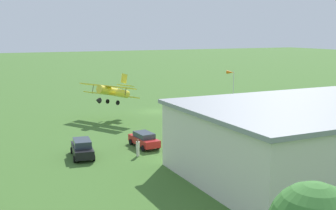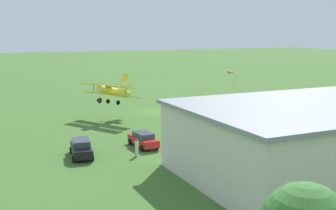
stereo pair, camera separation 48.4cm
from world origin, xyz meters
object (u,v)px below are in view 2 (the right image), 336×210
object	(u,v)px
person_crossing_taxiway	(240,121)
windsock	(232,74)
person_at_fence_line	(137,148)
car_red	(143,139)
person_walking_on_apron	(271,119)
car_black	(81,148)
car_silver	(335,121)
biplane	(113,92)

from	to	relation	value
person_crossing_taxiway	windsock	xyz separation A→B (m)	(-9.49, -16.68, 4.10)
person_crossing_taxiway	person_at_fence_line	world-z (taller)	person_at_fence_line
car_red	person_walking_on_apron	world-z (taller)	car_red
car_red	person_at_fence_line	size ratio (longest dim) A/B	2.64
person_at_fence_line	car_black	bearing A→B (deg)	-21.74
car_black	person_crossing_taxiway	world-z (taller)	car_black
car_silver	car_black	size ratio (longest dim) A/B	0.94
biplane	car_black	distance (m)	18.37
car_silver	person_walking_on_apron	bearing A→B (deg)	-38.87
car_black	car_red	bearing A→B (deg)	-172.61
car_red	person_crossing_taxiway	distance (m)	15.31
biplane	car_black	bearing A→B (deg)	62.83
biplane	person_walking_on_apron	world-z (taller)	biplane
windsock	person_walking_on_apron	bearing A→B (deg)	74.05
car_red	person_walking_on_apron	bearing A→B (deg)	-170.20
car_red	car_black	bearing A→B (deg)	7.39
car_silver	car_red	xyz separation A→B (m)	(25.57, -1.63, -0.01)
person_crossing_taxiway	person_walking_on_apron	size ratio (longest dim) A/B	0.99
biplane	car_red	world-z (taller)	biplane
car_silver	person_crossing_taxiway	bearing A→B (deg)	-27.05
car_silver	car_red	distance (m)	25.63
car_black	person_at_fence_line	world-z (taller)	car_black
car_black	person_at_fence_line	bearing A→B (deg)	158.26
person_at_fence_line	person_crossing_taxiway	bearing A→B (deg)	-157.92
car_silver	person_at_fence_line	bearing A→B (deg)	2.63
car_black	windsock	distance (m)	38.02
windsock	person_at_fence_line	bearing A→B (deg)	41.88
car_silver	car_red	size ratio (longest dim) A/B	1.00
biplane	person_walking_on_apron	distance (m)	21.77
car_red	car_black	size ratio (longest dim) A/B	0.93
car_red	windsock	size ratio (longest dim) A/B	0.81
person_walking_on_apron	car_silver	bearing A→B (deg)	141.13
person_crossing_taxiway	car_silver	bearing A→B (deg)	152.95
car_silver	car_black	xyz separation A→B (m)	(32.42, -0.74, 0.06)
car_red	person_at_fence_line	world-z (taller)	person_at_fence_line
car_silver	windsock	xyz separation A→B (m)	(1.27, -22.17, 4.02)
biplane	car_red	bearing A→B (deg)	84.65
car_silver	person_at_fence_line	world-z (taller)	person_at_fence_line
biplane	person_crossing_taxiway	bearing A→B (deg)	139.66
biplane	car_silver	distance (m)	29.62
person_crossing_taxiway	person_at_fence_line	distance (m)	17.96
person_crossing_taxiway	car_black	bearing A→B (deg)	12.36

